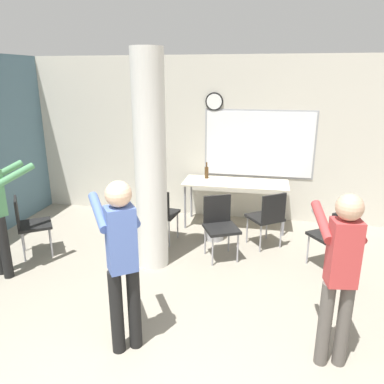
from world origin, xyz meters
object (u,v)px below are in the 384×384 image
at_px(chair_by_left_wall, 29,222).
at_px(chair_table_front, 220,223).
at_px(bottle_on_table, 207,172).
at_px(chair_table_right, 268,215).
at_px(chair_mid_room, 334,234).
at_px(person_playing_front, 121,254).
at_px(chair_table_left, 160,211).
at_px(folding_table, 236,185).
at_px(person_playing_side, 340,268).

relative_size(chair_by_left_wall, chair_table_front, 1.00).
relative_size(bottle_on_table, chair_table_right, 0.32).
distance_m(bottle_on_table, chair_mid_room, 2.41).
bearing_deg(person_playing_front, chair_table_right, 62.33).
relative_size(chair_table_left, chair_mid_room, 1.00).
height_order(folding_table, chair_table_left, chair_table_left).
bearing_deg(bottle_on_table, folding_table, -16.42).
distance_m(chair_by_left_wall, chair_table_left, 1.86).
xyz_separation_m(folding_table, bottle_on_table, (-0.51, 0.15, 0.16)).
distance_m(chair_table_front, person_playing_side, 2.27).
bearing_deg(chair_mid_room, folding_table, 137.66).
height_order(chair_by_left_wall, chair_table_right, same).
bearing_deg(chair_table_right, person_playing_front, -117.67).
height_order(chair_table_right, chair_mid_room, same).
xyz_separation_m(folding_table, person_playing_side, (1.12, -3.03, 0.22)).
relative_size(bottle_on_table, chair_table_front, 0.32).
bearing_deg(bottle_on_table, chair_mid_room, -36.67).
bearing_deg(chair_by_left_wall, chair_mid_room, 5.39).
xyz_separation_m(chair_table_right, person_playing_front, (-1.28, -2.45, 0.46)).
relative_size(bottle_on_table, chair_table_left, 0.32).
distance_m(chair_table_right, person_playing_side, 2.39).
bearing_deg(folding_table, person_playing_side, -69.64).
bearing_deg(person_playing_front, chair_mid_room, 42.17).
xyz_separation_m(bottle_on_table, chair_by_left_wall, (-2.23, -1.81, -0.37)).
bearing_deg(folding_table, chair_by_left_wall, -148.90).
bearing_deg(folding_table, person_playing_front, -103.06).
distance_m(folding_table, chair_by_left_wall, 3.22).
height_order(chair_table_left, chair_table_right, same).
xyz_separation_m(bottle_on_table, chair_table_front, (0.40, -1.32, -0.37)).
bearing_deg(person_playing_front, bottle_on_table, 86.12).
height_order(chair_by_left_wall, chair_table_left, same).
height_order(chair_table_right, chair_table_front, same).
bearing_deg(chair_table_front, chair_by_left_wall, -169.55).
bearing_deg(chair_table_left, chair_by_left_wall, -155.86).
distance_m(bottle_on_table, chair_table_left, 1.24).
xyz_separation_m(chair_mid_room, person_playing_side, (-0.27, -1.76, 0.43)).
height_order(chair_table_left, person_playing_front, person_playing_front).
bearing_deg(bottle_on_table, person_playing_side, -62.73).
relative_size(chair_by_left_wall, chair_mid_room, 1.00).
relative_size(folding_table, chair_table_left, 1.99).
bearing_deg(chair_table_front, bottle_on_table, 106.94).
bearing_deg(chair_table_front, chair_table_right, 32.83).
bearing_deg(bottle_on_table, person_playing_front, -93.88).
bearing_deg(chair_table_front, person_playing_front, -107.27).
distance_m(person_playing_front, person_playing_side, 1.87).
xyz_separation_m(chair_by_left_wall, chair_mid_room, (4.14, 0.39, 0.00)).
bearing_deg(person_playing_front, person_playing_side, 5.33).
xyz_separation_m(chair_table_left, chair_table_right, (1.59, 0.15, 0.00)).
bearing_deg(chair_mid_room, person_playing_side, -98.68).
height_order(folding_table, chair_table_right, chair_table_right).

